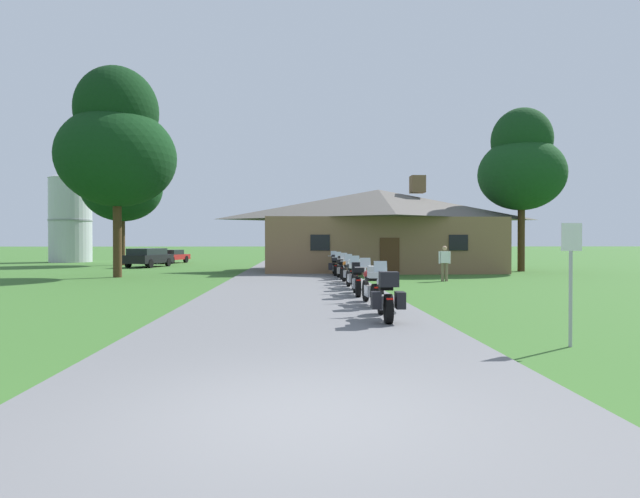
# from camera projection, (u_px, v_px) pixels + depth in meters

# --- Properties ---
(ground_plane) EXTENTS (500.00, 500.00, 0.00)m
(ground_plane) POSITION_uv_depth(u_px,v_px,m) (297.00, 280.00, 25.15)
(ground_plane) COLOR #386628
(asphalt_driveway) EXTENTS (6.40, 80.00, 0.06)m
(asphalt_driveway) POSITION_uv_depth(u_px,v_px,m) (297.00, 283.00, 23.15)
(asphalt_driveway) COLOR slate
(asphalt_driveway) RESTS_ON ground
(motorcycle_silver_nearest_to_camera) EXTENTS (0.76, 2.08, 1.30)m
(motorcycle_silver_nearest_to_camera) POSITION_uv_depth(u_px,v_px,m) (386.00, 296.00, 11.62)
(motorcycle_silver_nearest_to_camera) COLOR black
(motorcycle_silver_nearest_to_camera) RESTS_ON asphalt_driveway
(motorcycle_red_second_in_row) EXTENTS (0.66, 2.08, 1.30)m
(motorcycle_red_second_in_row) POSITION_uv_depth(u_px,v_px,m) (371.00, 285.00, 14.51)
(motorcycle_red_second_in_row) COLOR black
(motorcycle_red_second_in_row) RESTS_ON asphalt_driveway
(motorcycle_green_third_in_row) EXTENTS (0.66, 2.08, 1.30)m
(motorcycle_green_third_in_row) POSITION_uv_depth(u_px,v_px,m) (357.00, 278.00, 17.22)
(motorcycle_green_third_in_row) COLOR black
(motorcycle_green_third_in_row) RESTS_ON asphalt_driveway
(motorcycle_black_fourth_in_row) EXTENTS (0.66, 2.08, 1.30)m
(motorcycle_black_fourth_in_row) POSITION_uv_depth(u_px,v_px,m) (352.00, 274.00, 19.85)
(motorcycle_black_fourth_in_row) COLOR black
(motorcycle_black_fourth_in_row) RESTS_ON asphalt_driveway
(motorcycle_orange_fifth_in_row) EXTENTS (0.71, 2.08, 1.30)m
(motorcycle_orange_fifth_in_row) POSITION_uv_depth(u_px,v_px,m) (348.00, 270.00, 22.50)
(motorcycle_orange_fifth_in_row) COLOR black
(motorcycle_orange_fifth_in_row) RESTS_ON asphalt_driveway
(motorcycle_black_sixth_in_row) EXTENTS (0.66, 2.08, 1.30)m
(motorcycle_black_sixth_in_row) POSITION_uv_depth(u_px,v_px,m) (341.00, 267.00, 25.29)
(motorcycle_black_sixth_in_row) COLOR black
(motorcycle_black_sixth_in_row) RESTS_ON asphalt_driveway
(motorcycle_blue_farthest_in_row) EXTENTS (0.72, 2.08, 1.30)m
(motorcycle_blue_farthest_in_row) POSITION_uv_depth(u_px,v_px,m) (335.00, 265.00, 27.76)
(motorcycle_blue_farthest_in_row) COLOR black
(motorcycle_blue_farthest_in_row) RESTS_ON asphalt_driveway
(stone_lodge) EXTENTS (14.96, 8.48, 6.14)m
(stone_lodge) POSITION_uv_depth(u_px,v_px,m) (378.00, 229.00, 33.37)
(stone_lodge) COLOR brown
(stone_lodge) RESTS_ON ground
(bystander_white_shirt_near_lodge) EXTENTS (0.54, 0.28, 1.67)m
(bystander_white_shirt_near_lodge) POSITION_uv_depth(u_px,v_px,m) (445.00, 261.00, 24.30)
(bystander_white_shirt_near_lodge) COLOR #75664C
(bystander_white_shirt_near_lodge) RESTS_ON ground
(metal_signpost_roadside) EXTENTS (0.36, 0.06, 2.14)m
(metal_signpost_roadside) POSITION_uv_depth(u_px,v_px,m) (571.00, 269.00, 8.93)
(metal_signpost_roadside) COLOR #9EA0A5
(metal_signpost_roadside) RESTS_ON ground
(tree_left_far) EXTENTS (6.38, 6.38, 11.22)m
(tree_left_far) POSITION_uv_depth(u_px,v_px,m) (122.00, 179.00, 41.99)
(tree_left_far) COLOR #422D19
(tree_left_far) RESTS_ON ground
(tree_right_of_lodge) EXTENTS (5.38, 5.38, 10.34)m
(tree_right_of_lodge) POSITION_uv_depth(u_px,v_px,m) (522.00, 164.00, 32.80)
(tree_right_of_lodge) COLOR #422D19
(tree_right_of_lodge) RESTS_ON ground
(tree_left_near) EXTENTS (6.08, 6.08, 11.00)m
(tree_left_near) POSITION_uv_depth(u_px,v_px,m) (117.00, 144.00, 27.07)
(tree_left_near) COLOR #422D19
(tree_left_near) RESTS_ON ground
(metal_silo_distant) EXTENTS (3.91, 3.91, 8.83)m
(metal_silo_distant) POSITION_uv_depth(u_px,v_px,m) (70.00, 215.00, 48.98)
(metal_silo_distant) COLOR #B2B7BC
(metal_silo_distant) RESTS_ON ground
(parked_black_suv_far_left) EXTENTS (2.75, 4.88, 1.40)m
(parked_black_suv_far_left) POSITION_uv_depth(u_px,v_px,m) (148.00, 257.00, 38.68)
(parked_black_suv_far_left) COLOR black
(parked_black_suv_far_left) RESTS_ON ground
(parked_red_sedan_far_left) EXTENTS (2.85, 4.53, 1.20)m
(parked_red_sedan_far_left) POSITION_uv_depth(u_px,v_px,m) (170.00, 256.00, 46.22)
(parked_red_sedan_far_left) COLOR maroon
(parked_red_sedan_far_left) RESTS_ON ground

